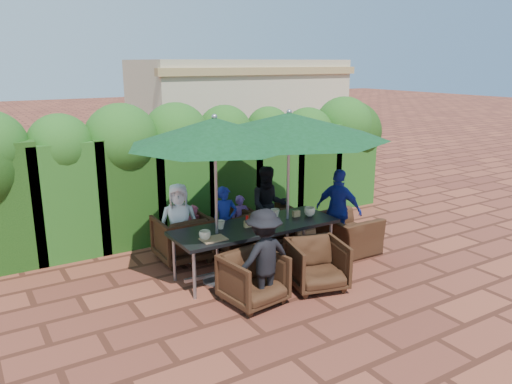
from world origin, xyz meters
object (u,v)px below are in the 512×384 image
umbrella_right (289,126)px  chair_near_left (253,277)px  chair_end_right (347,227)px  chair_far_right (269,222)px  chair_near_right (317,262)px  chair_far_left (182,236)px  umbrella_left (215,132)px  chair_far_mid (230,231)px  dining_table (256,230)px

umbrella_right → chair_near_left: size_ratio=3.99×
chair_end_right → chair_far_right: bearing=43.8°
chair_far_right → chair_near_left: bearing=56.0°
chair_near_right → chair_end_right: (1.34, 0.87, 0.04)m
chair_far_left → chair_near_right: bearing=122.8°
chair_far_right → chair_near_right: 1.94m
chair_far_left → chair_end_right: size_ratio=0.86×
umbrella_left → chair_near_right: bearing=-40.2°
umbrella_right → chair_far_mid: (-0.55, 0.88, -1.82)m
dining_table → chair_far_mid: 0.95m
umbrella_right → chair_far_mid: size_ratio=3.86×
chair_near_left → chair_near_right: bearing=-12.0°
chair_end_right → dining_table: bearing=89.3°
umbrella_left → chair_near_left: 2.03m
chair_far_right → chair_far_left: bearing=1.8°
umbrella_left → chair_far_mid: (0.71, 0.91, -1.82)m
umbrella_left → chair_far_left: (-0.11, 1.02, -1.80)m
chair_near_right → chair_end_right: chair_end_right is taller
umbrella_left → chair_far_mid: bearing=51.7°
chair_far_right → chair_near_left: chair_far_right is taller
dining_table → umbrella_left: bearing=-179.4°
dining_table → chair_far_left: chair_far_left is taller
dining_table → chair_far_mid: chair_far_mid is taller
chair_far_left → chair_far_mid: bearing=172.7°
chair_far_mid → chair_far_right: (0.80, 0.06, -0.01)m
chair_far_right → chair_end_right: (0.93, -1.02, 0.04)m
chair_far_left → chair_near_right: 2.31m
umbrella_right → chair_near_right: 2.07m
chair_far_mid → chair_near_right: chair_far_mid is taller
umbrella_right → chair_far_left: (-1.38, 0.99, -1.80)m
chair_far_left → chair_near_left: 1.90m
dining_table → chair_far_left: (-0.77, 1.02, -0.26)m
chair_far_left → chair_end_right: bearing=157.9°
chair_end_right → chair_near_right: bearing=124.5°
chair_far_right → chair_end_right: size_ratio=0.80×
dining_table → chair_far_left: 1.30m
umbrella_left → umbrella_right: (1.27, 0.03, 0.00)m
umbrella_left → umbrella_right: same height
umbrella_right → chair_far_right: size_ratio=3.92×
umbrella_right → chair_end_right: size_ratio=3.13×
chair_far_left → chair_far_mid: (0.82, -0.12, -0.03)m
umbrella_left → umbrella_right: size_ratio=0.82×
chair_far_right → chair_near_right: size_ratio=1.00×
chair_near_left → chair_end_right: 2.49m
chair_near_left → chair_end_right: bearing=11.0°
chair_far_mid → chair_near_right: 1.88m
chair_near_right → chair_end_right: 1.60m
dining_table → umbrella_right: umbrella_right is taller
dining_table → chair_end_right: bearing=-2.2°
umbrella_left → chair_far_mid: umbrella_left is taller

